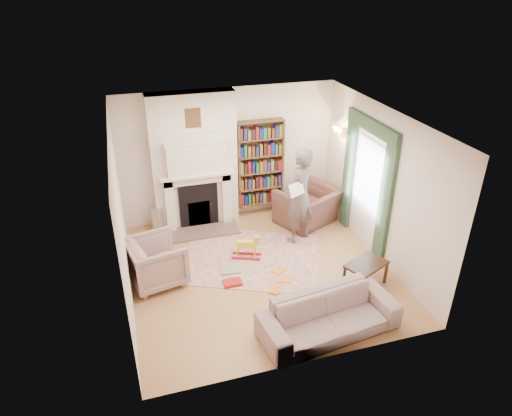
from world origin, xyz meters
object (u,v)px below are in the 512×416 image
object	(u,v)px
bookcase	(260,163)
sofa	(329,316)
coffee_table	(365,274)
rocking_horse	(246,247)
armchair_reading	(308,206)
armchair_left	(157,261)
man_reading	(300,196)
paraffin_heater	(158,220)

from	to	relation	value
bookcase	sofa	world-z (taller)	bookcase
coffee_table	rocking_horse	bearing A→B (deg)	116.67
armchair_reading	armchair_left	size ratio (longest dim) A/B	1.31
bookcase	coffee_table	world-z (taller)	bookcase
bookcase	sofa	bearing A→B (deg)	-91.96
sofa	coffee_table	size ratio (longest dim) A/B	2.97
sofa	man_reading	xyz separation A→B (m)	(0.52, 2.58, 0.67)
sofa	man_reading	bearing A→B (deg)	71.45
bookcase	armchair_left	distance (m)	3.19
rocking_horse	bookcase	bearing A→B (deg)	87.24
bookcase	coffee_table	xyz separation A→B (m)	(0.94, -3.04, -0.95)
armchair_reading	coffee_table	size ratio (longest dim) A/B	1.69
coffee_table	armchair_left	bearing A→B (deg)	137.26
bookcase	armchair_reading	bearing A→B (deg)	-40.76
man_reading	rocking_horse	distance (m)	1.41
bookcase	armchair_reading	size ratio (longest dim) A/B	1.56
armchair_reading	man_reading	distance (m)	0.95
armchair_left	sofa	bearing A→B (deg)	-143.45
bookcase	armchair_left	bearing A→B (deg)	-141.76
armchair_left	sofa	size ratio (longest dim) A/B	0.43
bookcase	man_reading	world-z (taller)	bookcase
armchair_reading	rocking_horse	world-z (taller)	armchair_reading
armchair_left	sofa	distance (m)	3.04
coffee_table	man_reading	bearing A→B (deg)	83.58
bookcase	man_reading	size ratio (longest dim) A/B	0.95
armchair_left	coffee_table	distance (m)	3.56
sofa	rocking_horse	world-z (taller)	sofa
man_reading	coffee_table	distance (m)	1.96
paraffin_heater	armchair_reading	bearing A→B (deg)	-9.19
rocking_horse	sofa	bearing A→B (deg)	-51.77
bookcase	armchair_left	size ratio (longest dim) A/B	2.05
armchair_reading	man_reading	world-z (taller)	man_reading
paraffin_heater	rocking_horse	world-z (taller)	paraffin_heater
armchair_left	rocking_horse	world-z (taller)	armchair_left
man_reading	rocking_horse	bearing A→B (deg)	-11.57
sofa	paraffin_heater	bearing A→B (deg)	112.84
coffee_table	rocking_horse	world-z (taller)	rocking_horse
sofa	coffee_table	distance (m)	1.38
armchair_left	coffee_table	world-z (taller)	armchair_left
armchair_reading	sofa	distance (m)	3.33
armchair_reading	paraffin_heater	bearing A→B (deg)	-34.33
sofa	rocking_horse	size ratio (longest dim) A/B	3.82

